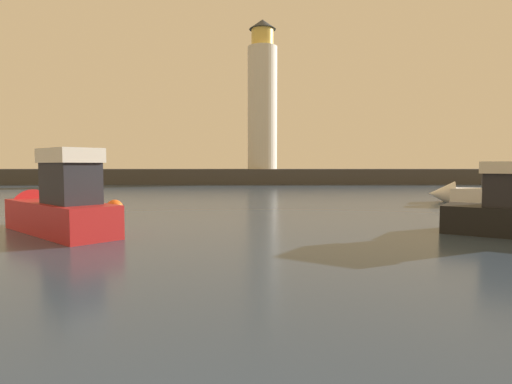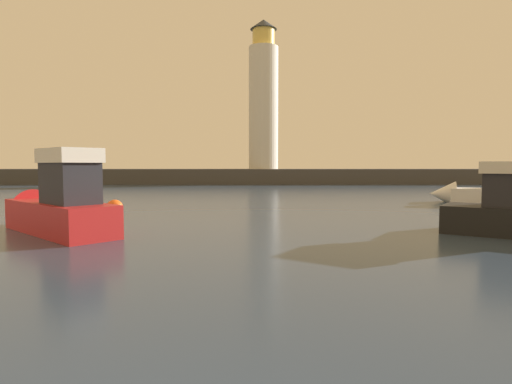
# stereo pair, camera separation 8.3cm
# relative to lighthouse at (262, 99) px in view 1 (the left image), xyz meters

# --- Properties ---
(ground_plane) EXTENTS (220.00, 220.00, 0.00)m
(ground_plane) POSITION_rel_lighthouse_xyz_m (-2.90, -26.23, -10.57)
(ground_plane) COLOR #2D3D51
(breakwater) EXTENTS (70.59, 5.76, 1.86)m
(breakwater) POSITION_rel_lighthouse_xyz_m (-2.90, -0.00, -9.64)
(breakwater) COLOR #423F3D
(breakwater) RESTS_ON ground_plane
(lighthouse) EXTENTS (3.66, 3.66, 18.40)m
(lighthouse) POSITION_rel_lighthouse_xyz_m (0.00, 0.00, 0.00)
(lighthouse) COLOR silver
(lighthouse) RESTS_ON breakwater
(motorboat_0) EXTENTS (6.04, 5.87, 3.11)m
(motorboat_0) POSITION_rel_lighthouse_xyz_m (-8.39, -38.57, -9.66)
(motorboat_0) COLOR #B21E1E
(motorboat_0) RESTS_ON ground_plane
(motorboat_1) EXTENTS (6.36, 3.65, 2.42)m
(motorboat_1) POSITION_rel_lighthouse_xyz_m (12.72, -27.19, -9.95)
(motorboat_1) COLOR white
(motorboat_1) RESTS_ON ground_plane
(mooring_buoy) EXTENTS (0.76, 0.76, 0.76)m
(mooring_buoy) POSITION_rel_lighthouse_xyz_m (-7.69, -34.15, -10.19)
(mooring_buoy) COLOR #EA5919
(mooring_buoy) RESTS_ON ground_plane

